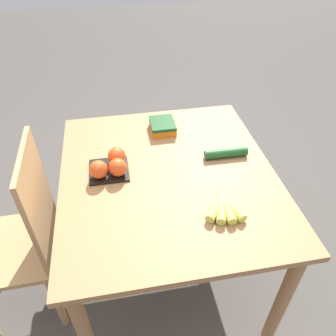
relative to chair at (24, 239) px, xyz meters
name	(u,v)px	position (x,y,z in m)	size (l,w,h in m)	color
ground_plane	(168,265)	(0.06, -0.69, -0.50)	(12.00, 12.00, 0.00)	#4C4742
dining_table	(168,190)	(0.06, -0.69, 0.14)	(1.10, 0.97, 0.74)	#9E7044
chair	(24,239)	(0.00, 0.00, 0.00)	(0.43, 0.41, 0.98)	tan
banana_bunch	(224,208)	(-0.21, -0.87, 0.26)	(0.16, 0.16, 0.04)	brown
tomato_pack	(111,165)	(0.11, -0.44, 0.29)	(0.18, 0.18, 0.09)	black
carrot_bag	(163,125)	(0.41, -0.72, 0.27)	(0.15, 0.13, 0.05)	orange
cucumber_near	(226,153)	(0.13, -0.99, 0.27)	(0.05, 0.21, 0.04)	#1E5123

